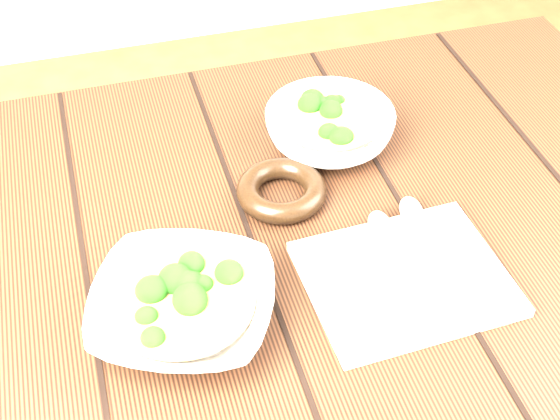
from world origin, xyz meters
name	(u,v)px	position (x,y,z in m)	size (l,w,h in m)	color
table	(272,309)	(0.00, 0.00, 0.63)	(1.20, 0.80, 0.75)	#331C0E
soup_bowl_front	(183,306)	(-0.12, -0.09, 0.78)	(0.26, 0.26, 0.06)	silver
soup_bowl_back	(330,128)	(0.13, 0.17, 0.78)	(0.23, 0.23, 0.06)	silver
trivet	(281,190)	(0.04, 0.08, 0.76)	(0.12, 0.12, 0.03)	black
napkin	(405,278)	(0.13, -0.10, 0.76)	(0.23, 0.18, 0.01)	beige
spoon_left	(387,247)	(0.13, -0.05, 0.77)	(0.05, 0.19, 0.01)	#A7A494
spoon_right	(416,232)	(0.17, -0.04, 0.77)	(0.06, 0.18, 0.01)	#A7A494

